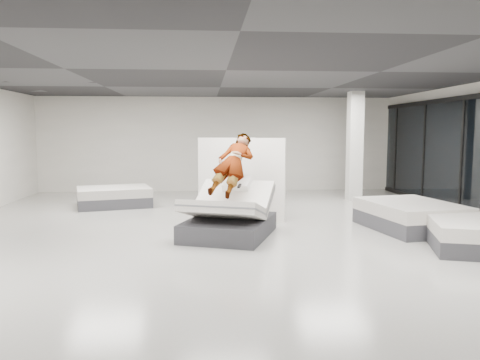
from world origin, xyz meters
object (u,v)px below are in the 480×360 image
(divider_panel, at_px, (241,179))
(column, at_px, (355,146))
(remote, at_px, (239,186))
(flat_bed_left_far, at_px, (114,197))
(person, at_px, (233,172))
(flat_bed_right_near, at_px, (473,234))
(flat_bed_right_far, at_px, (410,216))
(hero_bed, at_px, (229,217))

(divider_panel, height_order, column, column)
(remote, height_order, flat_bed_left_far, remote)
(person, xyz_separation_m, flat_bed_left_far, (-3.06, 3.60, -0.97))
(person, xyz_separation_m, divider_panel, (0.26, 1.40, -0.29))
(column, bearing_deg, divider_panel, -141.72)
(person, distance_m, flat_bed_right_near, 4.51)
(divider_panel, relative_size, flat_bed_right_far, 0.90)
(flat_bed_left_far, distance_m, column, 7.06)
(flat_bed_left_far, bearing_deg, flat_bed_right_near, -35.77)
(remote, height_order, divider_panel, divider_panel)
(divider_panel, distance_m, flat_bed_right_far, 3.77)
(hero_bed, relative_size, flat_bed_right_near, 1.07)
(person, height_order, flat_bed_left_far, person)
(flat_bed_right_far, relative_size, flat_bed_right_near, 1.05)
(hero_bed, bearing_deg, flat_bed_left_far, 127.23)
(divider_panel, relative_size, flat_bed_left_far, 0.94)
(flat_bed_right_near, bearing_deg, divider_panel, 142.47)
(divider_panel, xyz_separation_m, flat_bed_right_near, (3.86, -2.96, -0.69))
(person, xyz_separation_m, flat_bed_right_far, (3.72, 0.06, -0.95))
(flat_bed_right_near, bearing_deg, column, 92.63)
(divider_panel, bearing_deg, flat_bed_left_far, 168.44)
(flat_bed_right_far, relative_size, column, 0.73)
(flat_bed_right_near, height_order, flat_bed_left_far, flat_bed_left_far)
(hero_bed, bearing_deg, flat_bed_right_near, -16.88)
(flat_bed_left_far, relative_size, column, 0.69)
(hero_bed, xyz_separation_m, column, (3.95, 4.52, 1.22))
(divider_panel, bearing_deg, person, -78.31)
(divider_panel, distance_m, column, 4.62)
(flat_bed_left_far, bearing_deg, hero_bed, -52.77)
(column, bearing_deg, flat_bed_right_far, -91.83)
(hero_bed, bearing_deg, person, 70.09)
(divider_panel, xyz_separation_m, column, (3.59, 2.84, 0.65))
(flat_bed_right_far, xyz_separation_m, flat_bed_right_near, (0.40, -1.63, -0.03))
(remote, relative_size, flat_bed_right_near, 0.06)
(remote, relative_size, flat_bed_left_far, 0.06)
(person, height_order, remote, person)
(hero_bed, xyz_separation_m, remote, (0.19, -0.12, 0.63))
(hero_bed, distance_m, flat_bed_left_far, 4.88)
(flat_bed_right_near, relative_size, flat_bed_left_far, 1.00)
(hero_bed, distance_m, column, 6.13)
(person, relative_size, column, 0.56)
(flat_bed_right_far, bearing_deg, person, -179.03)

